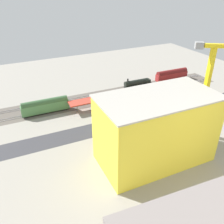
{
  "coord_description": "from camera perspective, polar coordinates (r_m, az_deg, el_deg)",
  "views": [
    {
      "loc": [
        46.29,
        75.63,
        49.38
      ],
      "look_at": [
        10.3,
        2.15,
        4.22
      ],
      "focal_mm": 39.12,
      "sensor_mm": 36.0,
      "label": 1
    }
  ],
  "objects": [
    {
      "name": "freight_coach_far",
      "position": [
        103.83,
        -15.36,
        1.42
      ],
      "size": [
        19.35,
        3.3,
        6.19
      ],
      "color": "black",
      "rests_on": "ground"
    },
    {
      "name": "locomotive",
      "position": [
        126.8,
        6.2,
        6.71
      ],
      "size": [
        15.73,
        3.28,
        5.25
      ],
      "color": "black",
      "rests_on": "ground"
    },
    {
      "name": "box_truck_0",
      "position": [
        84.42,
        -0.09,
        -5.55
      ],
      "size": [
        8.32,
        2.6,
        3.33
      ],
      "color": "black",
      "rests_on": "ground"
    },
    {
      "name": "passenger_coach",
      "position": [
        138.18,
        13.78,
        8.48
      ],
      "size": [
        19.15,
        3.55,
        5.89
      ],
      "color": "black",
      "rests_on": "ground"
    },
    {
      "name": "platform_canopy_near",
      "position": [
        112.41,
        6.07,
        4.91
      ],
      "size": [
        64.77,
        6.79,
        4.25
      ],
      "color": "#C63D2D",
      "rests_on": "ground"
    },
    {
      "name": "street_tree_4",
      "position": [
        101.3,
        7.62,
        2.99
      ],
      "size": [
        5.94,
        5.94,
        8.54
      ],
      "color": "brown",
      "rests_on": "ground"
    },
    {
      "name": "tower_crane",
      "position": [
        85.65,
        21.89,
        5.63
      ],
      "size": [
        18.33,
        12.71,
        32.53
      ],
      "color": "gray",
      "rests_on": "ground"
    },
    {
      "name": "ground_plane",
      "position": [
        101.5,
        4.69,
        -0.32
      ],
      "size": [
        185.33,
        185.33,
        0.0
      ],
      "primitive_type": "plane",
      "color": "gray",
      "rests_on": "ground"
    },
    {
      "name": "street_tree_0",
      "position": [
        94.22,
        -2.66,
        0.62
      ],
      "size": [
        4.62,
        4.62,
        7.15
      ],
      "color": "brown",
      "rests_on": "ground"
    },
    {
      "name": "box_truck_1",
      "position": [
        84.71,
        -0.24,
        -5.37
      ],
      "size": [
        8.95,
        3.24,
        3.44
      ],
      "color": "black",
      "rests_on": "ground"
    },
    {
      "name": "street_tree_1",
      "position": [
        100.05,
        6.07,
        2.25
      ],
      "size": [
        4.07,
        4.07,
        6.86
      ],
      "color": "brown",
      "rests_on": "ground"
    },
    {
      "name": "street_tree_2",
      "position": [
        103.76,
        8.6,
        3.53
      ],
      "size": [
        5.2,
        5.2,
        8.11
      ],
      "color": "brown",
      "rests_on": "ground"
    },
    {
      "name": "street_tree_5",
      "position": [
        119.94,
        19.08,
        5.31
      ],
      "size": [
        5.3,
        5.3,
        7.22
      ],
      "color": "brown",
      "rests_on": "ground"
    },
    {
      "name": "track_rails",
      "position": [
        116.89,
        -0.19,
        4.0
      ],
      "size": [
        115.8,
        11.21,
        0.12
      ],
      "color": "#9E9EA8",
      "rests_on": "ground"
    },
    {
      "name": "parked_car_3",
      "position": [
        92.87,
        4.91,
        -2.81
      ],
      "size": [
        4.56,
        1.84,
        1.64
      ],
      "color": "black",
      "rests_on": "ground"
    },
    {
      "name": "construction_building",
      "position": [
        72.54,
        10.2,
        -4.11
      ],
      "size": [
        33.54,
        18.22,
        20.84
      ],
      "primitive_type": "cube",
      "rotation": [
        0.0,
        0.0,
        -0.02
      ],
      "color": "yellow",
      "rests_on": "ground"
    },
    {
      "name": "rail_bed",
      "position": [
        116.97,
        -0.19,
        3.93
      ],
      "size": [
        116.14,
        17.64,
        0.01
      ],
      "primitive_type": "cube",
      "rotation": [
        0.0,
        0.0,
        -0.02
      ],
      "color": "#5B544C",
      "rests_on": "ground"
    },
    {
      "name": "street_asphalt",
      "position": [
        97.72,
        6.21,
        -1.64
      ],
      "size": [
        116.01,
        11.67,
        0.01
      ],
      "primitive_type": "cube",
      "rotation": [
        0.0,
        0.0,
        -0.02
      ],
      "color": "#38383D",
      "rests_on": "ground"
    },
    {
      "name": "parked_car_2",
      "position": [
        95.33,
        7.89,
        -2.06
      ],
      "size": [
        4.54,
        2.0,
        1.77
      ],
      "color": "black",
      "rests_on": "ground"
    },
    {
      "name": "construction_roof_slab",
      "position": [
        67.43,
        10.98,
        3.48
      ],
      "size": [
        34.16,
        18.83,
        0.4
      ],
      "primitive_type": "cube",
      "rotation": [
        0.0,
        0.0,
        -0.02
      ],
      "color": "#ADA89E",
      "rests_on": "construction_building"
    },
    {
      "name": "traffic_light",
      "position": [
        99.98,
        14.68,
        1.39
      ],
      "size": [
        0.5,
        0.36,
        7.32
      ],
      "color": "#333333",
      "rests_on": "ground"
    },
    {
      "name": "parked_car_4",
      "position": [
        89.69,
        0.99,
        -3.92
      ],
      "size": [
        4.56,
        1.88,
        1.76
      ],
      "color": "black",
      "rests_on": "ground"
    },
    {
      "name": "parked_car_1",
      "position": [
        98.85,
        11.1,
        -1.14
      ],
      "size": [
        4.39,
        2.12,
        1.8
      ],
      "color": "black",
      "rests_on": "ground"
    },
    {
      "name": "parked_car_0",
      "position": [
        102.94,
        14.18,
        -0.26
      ],
      "size": [
        4.72,
        2.13,
        1.67
      ],
      "color": "black",
      "rests_on": "ground"
    },
    {
      "name": "street_tree_3",
      "position": [
        97.89,
        3.42,
        1.53
      ],
      "size": [
        5.44,
        5.44,
        7.2
      ],
      "color": "brown",
      "rests_on": "ground"
    }
  ]
}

